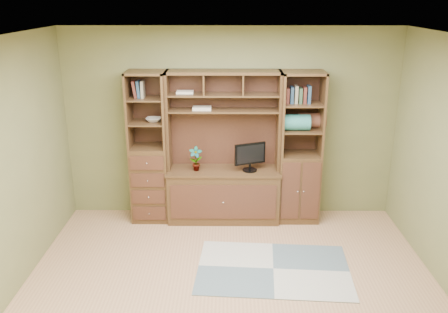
{
  "coord_description": "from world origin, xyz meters",
  "views": [
    {
      "loc": [
        -0.04,
        -4.27,
        2.95
      ],
      "look_at": [
        -0.08,
        1.2,
        1.1
      ],
      "focal_mm": 38.0,
      "sensor_mm": 36.0,
      "label": 1
    }
  ],
  "objects_px": {
    "left_tower": "(149,148)",
    "right_tower": "(300,148)",
    "monitor": "(250,152)",
    "center_hutch": "(223,149)"
  },
  "relations": [
    {
      "from": "left_tower",
      "to": "right_tower",
      "type": "relative_size",
      "value": 1.0
    },
    {
      "from": "left_tower",
      "to": "right_tower",
      "type": "bearing_deg",
      "value": 0.0
    },
    {
      "from": "right_tower",
      "to": "center_hutch",
      "type": "bearing_deg",
      "value": -177.77
    },
    {
      "from": "center_hutch",
      "to": "monitor",
      "type": "xyz_separation_m",
      "value": [
        0.35,
        -0.03,
        -0.03
      ]
    },
    {
      "from": "center_hutch",
      "to": "monitor",
      "type": "bearing_deg",
      "value": -5.65
    },
    {
      "from": "center_hutch",
      "to": "right_tower",
      "type": "bearing_deg",
      "value": 2.23
    },
    {
      "from": "right_tower",
      "to": "left_tower",
      "type": "bearing_deg",
      "value": 180.0
    },
    {
      "from": "left_tower",
      "to": "monitor",
      "type": "xyz_separation_m",
      "value": [
        1.35,
        -0.07,
        -0.03
      ]
    },
    {
      "from": "right_tower",
      "to": "monitor",
      "type": "distance_m",
      "value": 0.68
    },
    {
      "from": "left_tower",
      "to": "right_tower",
      "type": "height_order",
      "value": "same"
    }
  ]
}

